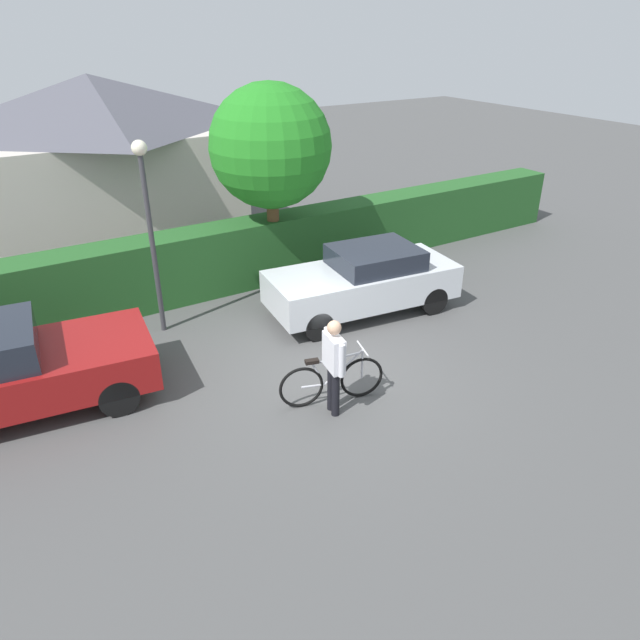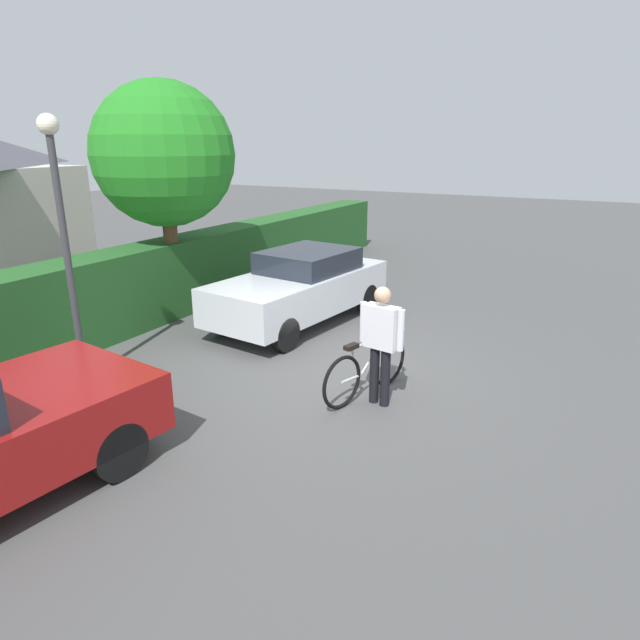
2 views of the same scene
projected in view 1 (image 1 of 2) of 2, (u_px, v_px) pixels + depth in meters
The scene contains 8 objects.
ground_plane at pixel (334, 376), 10.50m from camera, with size 60.00×60.00×0.00m, color #4A4A4A.
hedge_row at pixel (227, 257), 13.59m from camera, with size 20.31×0.90×1.51m, color #235523.
house_distant at pixel (99, 153), 16.86m from camera, with size 7.17×5.71×4.33m.
parked_car_far at pixel (364, 280), 12.47m from camera, with size 4.16×2.08×1.41m.
bicycle at pixel (332, 381), 9.63m from camera, with size 1.73×0.63×0.94m.
person_rider at pixel (334, 360), 9.11m from camera, with size 0.28×0.66×1.65m.
street_lamp at pixel (148, 212), 10.92m from camera, with size 0.28×0.28×3.78m.
tree_kerbside at pixel (270, 147), 12.83m from camera, with size 2.69×2.69×4.53m.
Camera 1 is at (-4.87, -7.42, 5.71)m, focal length 33.09 mm.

